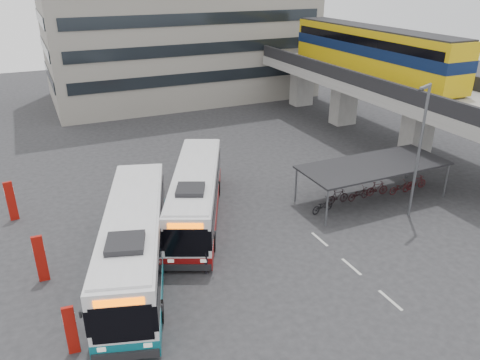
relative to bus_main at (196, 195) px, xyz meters
name	(u,v)px	position (x,y,z in m)	size (l,w,h in m)	color
ground	(282,249)	(3.08, -5.33, -1.62)	(120.00, 120.00, 0.00)	#28282B
viaduct	(379,69)	(20.08, 8.13, 4.61)	(8.00, 32.00, 9.68)	gray
bike_shelter	(372,180)	(11.55, -2.33, -0.18)	(10.00, 4.00, 2.54)	#595B60
road_markings	(351,267)	(5.58, -8.33, -1.61)	(0.15, 7.60, 0.01)	beige
bus_main	(196,195)	(0.00, 0.00, 0.00)	(7.18, 11.81, 3.49)	white
bus_teal	(135,242)	(-4.70, -4.05, 0.11)	(6.29, 12.86, 3.73)	white
pedestrian	(206,258)	(-1.51, -5.58, -0.80)	(0.60, 0.39, 1.63)	black
lamp_post	(419,144)	(12.23, -5.24, 3.16)	(1.40, 0.71, 8.39)	#595B60
sign_totem_south	(71,329)	(-8.32, -8.59, -0.44)	(0.49, 0.19, 2.27)	#9E1109
sign_totem_mid	(40,258)	(-9.12, -2.91, -0.31)	(0.55, 0.18, 2.54)	#9E1109
sign_totem_north	(11,200)	(-10.39, 4.51, -0.30)	(0.56, 0.24, 2.57)	#9E1109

